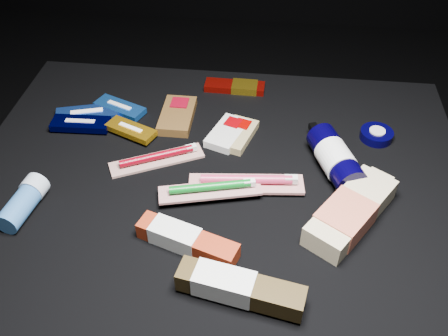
# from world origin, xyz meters

# --- Properties ---
(ground) EXTENTS (3.00, 3.00, 0.00)m
(ground) POSITION_xyz_m (0.00, 0.00, 0.00)
(ground) COLOR black
(ground) RESTS_ON ground
(cloth_table) EXTENTS (0.98, 0.78, 0.40)m
(cloth_table) POSITION_xyz_m (0.00, 0.00, 0.20)
(cloth_table) COLOR black
(cloth_table) RESTS_ON ground
(luna_bar_0) EXTENTS (0.14, 0.09, 0.02)m
(luna_bar_0) POSITION_xyz_m (-0.31, 0.17, 0.41)
(luna_bar_0) COLOR #193E97
(luna_bar_0) RESTS_ON cloth_table
(luna_bar_1) EXTENTS (0.13, 0.09, 0.02)m
(luna_bar_1) POSITION_xyz_m (-0.24, 0.20, 0.41)
(luna_bar_1) COLOR blue
(luna_bar_1) RESTS_ON cloth_table
(luna_bar_2) EXTENTS (0.13, 0.05, 0.02)m
(luna_bar_2) POSITION_xyz_m (-0.31, 0.12, 0.41)
(luna_bar_2) COLOR #000130
(luna_bar_2) RESTS_ON cloth_table
(luna_bar_3) EXTENTS (0.12, 0.08, 0.01)m
(luna_bar_3) POSITION_xyz_m (-0.20, 0.11, 0.41)
(luna_bar_3) COLOR #C88A12
(luna_bar_3) RESTS_ON cloth_table
(clif_bar_0) EXTENTS (0.07, 0.13, 0.02)m
(clif_bar_0) POSITION_xyz_m (-0.11, 0.19, 0.41)
(clif_bar_0) COLOR #4E3417
(clif_bar_0) RESTS_ON cloth_table
(clif_bar_1) EXTENTS (0.09, 0.12, 0.02)m
(clif_bar_1) POSITION_xyz_m (0.01, 0.14, 0.41)
(clif_bar_1) COLOR silver
(clif_bar_1) RESTS_ON cloth_table
(clif_bar_2) EXTENTS (0.09, 0.12, 0.02)m
(clif_bar_2) POSITION_xyz_m (0.03, 0.13, 0.41)
(clif_bar_2) COLOR #9E8C5A
(clif_bar_2) RESTS_ON cloth_table
(power_bar) EXTENTS (0.14, 0.05, 0.02)m
(power_bar) POSITION_xyz_m (0.02, 0.31, 0.41)
(power_bar) COLOR maroon
(power_bar) RESTS_ON cloth_table
(lotion_bottle) EXTENTS (0.11, 0.19, 0.06)m
(lotion_bottle) POSITION_xyz_m (0.23, 0.05, 0.43)
(lotion_bottle) COLOR black
(lotion_bottle) RESTS_ON cloth_table
(cream_tin_upper) EXTENTS (0.07, 0.07, 0.02)m
(cream_tin_upper) POSITION_xyz_m (0.32, 0.16, 0.41)
(cream_tin_upper) COLOR black
(cream_tin_upper) RESTS_ON cloth_table
(cream_tin_lower) EXTENTS (0.06, 0.06, 0.02)m
(cream_tin_lower) POSITION_xyz_m (0.27, 0.00, 0.41)
(cream_tin_lower) COLOR black
(cream_tin_lower) RESTS_ON cloth_table
(bodywash_bottle) EXTENTS (0.18, 0.21, 0.05)m
(bodywash_bottle) POSITION_xyz_m (0.25, -0.08, 0.42)
(bodywash_bottle) COLOR #C4B38A
(bodywash_bottle) RESTS_ON cloth_table
(deodorant_stick) EXTENTS (0.06, 0.12, 0.05)m
(deodorant_stick) POSITION_xyz_m (-0.33, -0.12, 0.42)
(deodorant_stick) COLOR #2E5C94
(deodorant_stick) RESTS_ON cloth_table
(toothbrush_pack_0) EXTENTS (0.19, 0.12, 0.02)m
(toothbrush_pack_0) POSITION_xyz_m (-0.12, 0.04, 0.41)
(toothbrush_pack_0) COLOR beige
(toothbrush_pack_0) RESTS_ON cloth_table
(toothbrush_pack_1) EXTENTS (0.22, 0.07, 0.02)m
(toothbrush_pack_1) POSITION_xyz_m (0.06, -0.02, 0.42)
(toothbrush_pack_1) COLOR beige
(toothbrush_pack_1) RESTS_ON cloth_table
(toothbrush_pack_2) EXTENTS (0.19, 0.09, 0.02)m
(toothbrush_pack_2) POSITION_xyz_m (-0.00, -0.05, 0.42)
(toothbrush_pack_2) COLOR silver
(toothbrush_pack_2) RESTS_ON cloth_table
(toothpaste_carton_red) EXTENTS (0.18, 0.09, 0.03)m
(toothpaste_carton_red) POSITION_xyz_m (-0.03, -0.17, 0.42)
(toothpaste_carton_red) COLOR maroon
(toothpaste_carton_red) RESTS_ON cloth_table
(toothpaste_carton_green) EXTENTS (0.20, 0.08, 0.04)m
(toothpaste_carton_green) POSITION_xyz_m (0.06, -0.26, 0.42)
(toothpaste_carton_green) COLOR #33260F
(toothpaste_carton_green) RESTS_ON cloth_table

